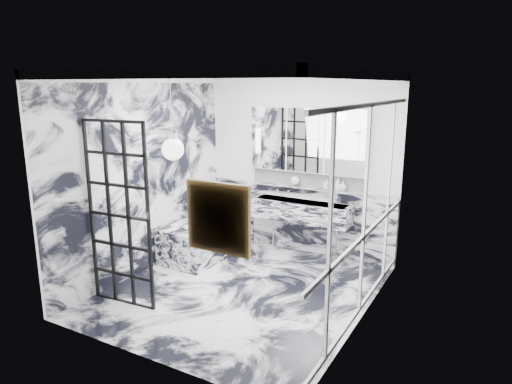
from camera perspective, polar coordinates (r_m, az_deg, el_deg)
The scene contains 25 objects.
floor at distance 6.19m, azimuth -1.75°, elevation -12.10°, with size 3.60×3.60×0.00m, color silver.
ceiling at distance 5.60m, azimuth -1.95°, elevation 14.77°, with size 3.60×3.60×0.00m, color white.
wall_back at distance 7.31m, azimuth 5.46°, elevation 3.33°, with size 3.60×3.60×0.00m, color white.
wall_front at distance 4.34m, azimuth -14.19°, elevation -3.90°, with size 3.60×3.60×0.00m, color white.
wall_left at distance 6.69m, azimuth -13.69°, elevation 2.09°, with size 3.60×3.60×0.00m, color white.
wall_right at distance 5.12m, azimuth 13.70°, elevation -1.28°, with size 3.60×3.60×0.00m, color white.
marble_clad_back at distance 7.48m, azimuth 5.24°, elevation -3.31°, with size 3.18×0.05×1.05m, color silver.
marble_clad_left at distance 6.69m, azimuth -13.57°, elevation 1.57°, with size 0.02×3.56×2.68m, color silver.
panel_molding at distance 5.15m, azimuth 13.43°, elevation -2.33°, with size 0.03×3.40×2.30m, color white.
soap_bottle_a at distance 7.02m, azimuth 10.20°, elevation 1.07°, with size 0.08×0.08×0.21m, color #8C5919.
soap_bottle_b at distance 7.08m, azimuth 8.84°, elevation 1.03°, with size 0.07×0.07×0.16m, color #4C4C51.
soap_bottle_c at distance 7.00m, azimuth 10.79°, elevation 0.79°, with size 0.12×0.12×0.16m, color silver.
face_pot at distance 7.28m, azimuth 4.92°, elevation 1.43°, with size 0.14×0.14×0.14m, color white.
amber_bottle at distance 7.08m, azimuth 9.08°, elevation 0.76°, with size 0.04×0.04×0.10m, color #8C5919.
flower_vase at distance 6.58m, azimuth -7.85°, elevation -4.94°, with size 0.08×0.08×0.12m, color silver.
crittall_door at distance 5.70m, azimuth -16.78°, elevation -2.86°, with size 0.88×0.04×2.25m, color black, non-canonical shape.
artwork at distance 3.82m, azimuth -4.75°, elevation -3.24°, with size 0.51×0.05×0.51m, color #CF4B15.
pendant_light at distance 4.90m, azimuth -10.37°, elevation 5.28°, with size 0.23×0.23×0.23m, color white.
trough_sink at distance 7.18m, azimuth 5.65°, elevation -2.34°, with size 1.60×0.45×0.30m, color silver.
ledge at distance 7.24m, azimuth 6.23°, elevation 0.56°, with size 1.90×0.14×0.04m, color silver.
subway_tile at distance 7.27m, azimuth 6.45°, elevation 1.69°, with size 1.90×0.03×0.23m, color white.
mirror_cabinet at distance 7.12m, azimuth 6.40°, elevation 6.47°, with size 1.90×0.16×1.00m, color white.
sconce_left at distance 7.39m, azimuth 0.20°, elevation 6.49°, with size 0.07×0.07×0.40m, color white.
sconce_right at distance 6.76m, azimuth 12.51°, elevation 5.54°, with size 0.07×0.07×0.40m, color white.
bathtub at distance 7.38m, azimuth -6.04°, elevation -5.59°, with size 0.75×1.65×0.55m, color silver.
Camera 1 is at (2.89, -4.79, 2.65)m, focal length 32.00 mm.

